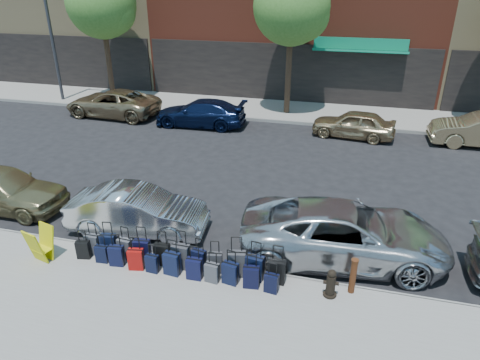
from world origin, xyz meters
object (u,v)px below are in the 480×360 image
(fire_hydrant, at_px, (331,284))
(bollard, at_px, (353,275))
(car_near_0, at_px, (1,188))
(car_far_1, at_px, (200,113))
(display_rack, at_px, (41,244))
(tree_left, at_px, (104,5))
(streetlight, at_px, (52,20))
(car_far_0, at_px, (113,103))
(car_near_2, at_px, (344,233))
(suitcase_front_5, at_px, (181,256))
(tree_center, at_px, (294,9))
(car_far_2, at_px, (353,124))
(car_near_1, at_px, (138,211))

(fire_hydrant, xyz_separation_m, bollard, (0.48, 0.25, 0.15))
(car_near_0, xyz_separation_m, car_far_1, (3.34, 9.67, -0.06))
(display_rack, xyz_separation_m, car_far_1, (0.14, 11.96, 0.05))
(tree_left, bearing_deg, streetlight, -166.61)
(car_far_0, bearing_deg, car_near_2, 54.50)
(fire_hydrant, bearing_deg, car_far_0, 133.03)
(streetlight, xyz_separation_m, suitcase_front_5, (12.87, -13.62, -4.18))
(suitcase_front_5, bearing_deg, tree_left, 126.79)
(tree_left, distance_m, car_near_2, 19.30)
(fire_hydrant, height_order, car_near_2, car_near_2)
(streetlight, height_order, display_rack, streetlight)
(fire_hydrant, distance_m, display_rack, 7.38)
(tree_left, height_order, fire_hydrant, tree_left)
(car_near_2, bearing_deg, tree_center, 8.50)
(streetlight, relative_size, car_far_0, 1.58)
(car_far_1, xyz_separation_m, car_far_2, (7.48, 0.20, -0.02))
(car_far_2, bearing_deg, car_near_2, 6.82)
(car_far_2, bearing_deg, tree_left, -94.05)
(car_near_0, relative_size, car_far_2, 1.12)
(streetlight, bearing_deg, car_near_2, -35.30)
(streetlight, height_order, car_near_2, streetlight)
(tree_left, xyz_separation_m, display_rack, (6.30, -14.93, -4.80))
(suitcase_front_5, height_order, car_near_2, car_near_2)
(fire_hydrant, relative_size, car_near_1, 0.18)
(car_far_2, bearing_deg, car_far_0, -83.81)
(car_near_0, bearing_deg, suitcase_front_5, -104.09)
(fire_hydrant, bearing_deg, tree_center, 99.33)
(fire_hydrant, height_order, car_far_2, car_far_2)
(fire_hydrant, bearing_deg, car_near_2, 80.90)
(car_far_2, bearing_deg, fire_hydrant, 5.91)
(tree_left, distance_m, bollard, 20.61)
(display_rack, relative_size, car_far_1, 0.21)
(fire_hydrant, height_order, display_rack, display_rack)
(fire_hydrant, bearing_deg, car_far_1, 119.15)
(bollard, bearing_deg, tree_center, 104.39)
(tree_left, xyz_separation_m, bollard, (14.14, -14.20, -4.79))
(car_near_0, distance_m, car_far_1, 10.23)
(streetlight, xyz_separation_m, car_near_0, (6.04, -11.94, -3.94))
(suitcase_front_5, xyz_separation_m, car_far_2, (3.99, 11.56, 0.16))
(car_far_1, bearing_deg, car_near_1, 6.93)
(tree_left, height_order, car_far_0, tree_left)
(car_far_0, bearing_deg, streetlight, -110.25)
(tree_center, xyz_separation_m, car_far_0, (-9.18, -2.55, -4.71))
(car_near_2, bearing_deg, car_far_0, 44.85)
(tree_left, distance_m, car_near_0, 13.84)
(suitcase_front_5, bearing_deg, streetlight, 135.43)
(car_near_0, bearing_deg, car_near_2, -90.00)
(suitcase_front_5, height_order, display_rack, suitcase_front_5)
(tree_center, relative_size, bollard, 7.92)
(fire_hydrant, bearing_deg, car_near_0, 167.26)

